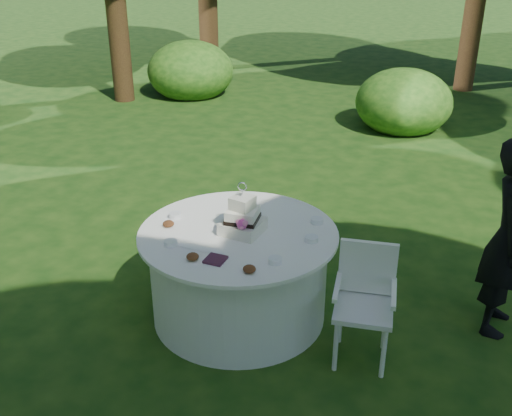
% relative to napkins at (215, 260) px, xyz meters
% --- Properties ---
extents(ground, '(80.00, 80.00, 0.00)m').
position_rel_napkins_xyz_m(ground, '(-0.03, 0.47, -0.78)').
color(ground, '#12340E').
rests_on(ground, ground).
extents(napkins, '(0.14, 0.14, 0.02)m').
position_rel_napkins_xyz_m(napkins, '(0.00, 0.00, 0.00)').
color(napkins, '#441D31').
rests_on(napkins, table).
extents(feather_plume, '(0.48, 0.07, 0.01)m').
position_rel_napkins_xyz_m(feather_plume, '(-0.21, 0.11, -0.00)').
color(feather_plume, white).
rests_on(feather_plume, table).
extents(guest, '(0.40, 0.59, 1.58)m').
position_rel_napkins_xyz_m(guest, '(1.92, 1.12, 0.01)').
color(guest, black).
rests_on(guest, ground).
extents(table, '(1.56, 1.56, 0.77)m').
position_rel_napkins_xyz_m(table, '(-0.03, 0.47, -0.39)').
color(table, silver).
rests_on(table, ground).
extents(cake, '(0.31, 0.32, 0.42)m').
position_rel_napkins_xyz_m(cake, '(0.00, 0.47, 0.10)').
color(cake, silver).
rests_on(cake, table).
extents(chair, '(0.48, 0.48, 0.89)m').
position_rel_napkins_xyz_m(chair, '(1.01, 0.37, -0.26)').
color(chair, silver).
rests_on(chair, ground).
extents(votives, '(1.25, 0.87, 0.04)m').
position_rel_napkins_xyz_m(votives, '(0.08, 0.42, 0.01)').
color(votives, white).
rests_on(votives, table).
extents(petal_cups, '(0.95, 0.48, 0.05)m').
position_rel_napkins_xyz_m(petal_cups, '(-0.15, 0.08, 0.02)').
color(petal_cups, '#562D16').
rests_on(petal_cups, table).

